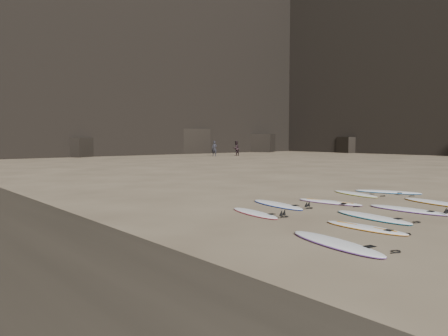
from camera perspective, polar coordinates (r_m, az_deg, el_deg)
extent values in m
plane|color=#897559|center=(13.91, 20.14, -5.87)|extent=(240.00, 240.00, 0.00)
cube|color=black|center=(72.52, -22.07, 17.82)|extent=(170.00, 32.00, 40.00)
cube|color=black|center=(55.54, -18.80, 2.59)|extent=(4.23, 4.46, 2.33)
cube|color=black|center=(64.45, -4.86, 3.52)|extent=(5.95, 5.19, 3.59)
cube|color=black|center=(71.24, 4.69, 3.28)|extent=(5.31, 5.56, 2.88)
cube|color=black|center=(69.72, 16.39, 2.92)|extent=(4.39, 4.01, 2.41)
ellipsoid|color=white|center=(9.89, 14.35, -9.43)|extent=(1.15, 2.79, 0.10)
ellipsoid|color=white|center=(11.77, 17.98, -7.38)|extent=(0.58, 2.30, 0.08)
ellipsoid|color=white|center=(13.34, 18.82, -6.05)|extent=(0.99, 2.67, 0.09)
ellipsoid|color=white|center=(15.06, 22.87, -5.01)|extent=(0.64, 2.62, 0.09)
ellipsoid|color=white|center=(17.05, 26.09, -4.08)|extent=(1.27, 2.82, 0.10)
ellipsoid|color=white|center=(13.36, 4.01, -5.85)|extent=(0.91, 2.30, 0.08)
ellipsoid|color=white|center=(15.07, 6.97, -4.73)|extent=(1.01, 2.64, 0.09)
ellipsoid|color=white|center=(15.99, 13.62, -4.32)|extent=(0.97, 2.51, 0.09)
ellipsoid|color=white|center=(18.57, 16.75, -3.23)|extent=(1.13, 2.46, 0.09)
ellipsoid|color=white|center=(19.65, 20.60, -2.91)|extent=(1.64, 2.72, 0.10)
imported|color=#232229|center=(54.35, -1.27, 2.56)|extent=(0.73, 0.83, 1.92)
imported|color=black|center=(56.17, 1.58, 2.59)|extent=(0.99, 0.82, 1.89)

